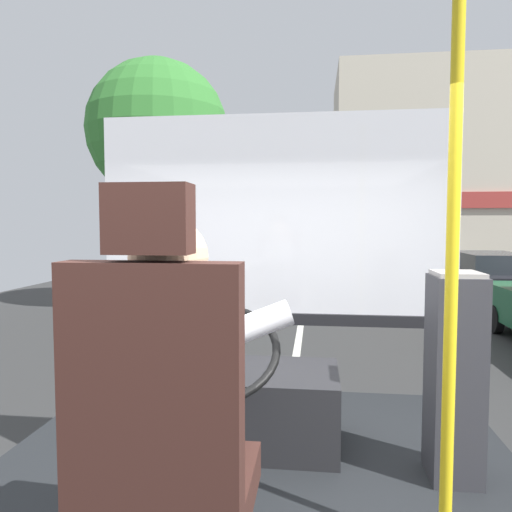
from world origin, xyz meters
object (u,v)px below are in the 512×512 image
steering_console (235,403)px  handrail_pole (452,247)px  fare_box (454,376)px  bus_driver (175,375)px  parked_car_silver (421,259)px  parked_car_charcoal (403,251)px  driver_seat (164,450)px  parked_car_black (487,277)px

steering_console → handrail_pole: size_ratio=0.50×
steering_console → fare_box: bearing=-11.8°
bus_driver → parked_car_silver: 18.39m
fare_box → parked_car_charcoal: 22.89m
driver_seat → bus_driver: bearing=90.0°
bus_driver → steering_console: bus_driver is taller
driver_seat → handrail_pole: size_ratio=0.58×
driver_seat → parked_car_silver: (4.48, 17.93, -0.72)m
steering_console → parked_car_charcoal: (4.79, 22.36, -0.42)m
bus_driver → parked_car_silver: bus_driver is taller
handrail_pole → parked_car_black: 11.99m
driver_seat → parked_car_charcoal: 24.06m
driver_seat → steering_console: size_ratio=1.17×
bus_driver → parked_car_charcoal: (4.79, 23.45, -0.92)m
parked_car_charcoal → driver_seat: bearing=-101.5°
fare_box → parked_car_charcoal: (3.73, 22.58, -0.68)m
bus_driver → parked_car_silver: bearing=75.9°
handrail_pole → parked_car_charcoal: 23.50m
handrail_pole → fare_box: 0.86m
steering_console → parked_car_black: (4.80, 10.48, -0.40)m
handrail_pole → parked_car_silver: (3.59, 17.51, -1.29)m
bus_driver → handrail_pole: size_ratio=0.35×
driver_seat → parked_car_silver: driver_seat is taller
driver_seat → handrail_pole: handrail_pole is taller
driver_seat → fare_box: 1.45m
parked_car_silver → parked_car_charcoal: size_ratio=1.06×
bus_driver → handrail_pole: 1.02m
driver_seat → parked_car_black: (4.80, 11.69, -0.72)m
bus_driver → parked_car_silver: size_ratio=0.18×
steering_console → parked_car_silver: steering_console is taller
handrail_pole → parked_car_black: size_ratio=0.53×
bus_driver → parked_car_charcoal: bearing=78.4°
driver_seat → parked_car_black: bearing=67.7°
steering_console → parked_car_charcoal: bearing=77.9°
parked_car_black → parked_car_charcoal: 11.87m
steering_console → parked_car_black: 11.53m
parked_car_black → parked_car_charcoal: bearing=90.0°
bus_driver → parked_car_charcoal: 23.95m
parked_car_black → parked_car_charcoal: size_ratio=1.03×
parked_car_black → parked_car_charcoal: parked_car_black is taller
bus_driver → parked_car_black: size_ratio=0.19×
steering_console → fare_box: (1.06, -0.22, 0.26)m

